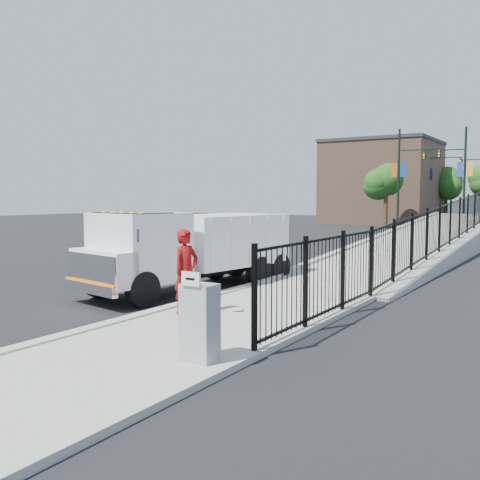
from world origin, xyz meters
The scene contains 16 objects.
ground centered at (0.00, 0.00, 0.00)m, with size 120.00×120.00×0.00m, color black.
sidewalk centered at (1.93, -2.00, 0.06)m, with size 3.55×12.00×0.12m, color #9E998E.
curb centered at (0.00, -2.00, 0.08)m, with size 0.30×12.00×0.16m, color #ADAAA3.
ramp centered at (2.12, 16.00, 0.00)m, with size 3.95×24.00×1.70m, color #9E998E.
iron_fence centered at (3.55, 12.00, 0.90)m, with size 0.10×28.00×1.80m, color black.
truck centered at (-1.46, 2.54, 1.33)m, with size 3.31×7.17×2.36m.
worker centered at (0.72, -0.30, 1.07)m, with size 0.70×0.46×1.91m, color maroon.
utility_cabinet centered at (3.10, -2.95, 0.75)m, with size 0.55×0.40×1.25m, color gray.
arrow_sign centered at (3.10, -3.17, 1.48)m, with size 0.35×0.04×0.22m, color white.
debris centered at (1.58, 0.52, 0.16)m, with size 0.30×0.30×0.07m, color silver.
light_pole_0 centered at (-3.80, 32.74, 4.36)m, with size 3.77×0.22×8.00m.
light_pole_1 centered at (0.24, 34.05, 4.36)m, with size 3.78×0.22×8.00m.
light_pole_2 centered at (-4.07, 42.66, 4.36)m, with size 3.77×0.22×8.00m.
tree_0 centered at (-5.84, 35.19, 3.96)m, with size 2.80×2.80×5.40m.
tree_2 centered at (-3.66, 48.25, 3.97)m, with size 3.14×3.14×5.57m.
building centered at (-9.00, 44.00, 4.00)m, with size 10.00×10.00×8.00m, color #8C664C.
Camera 1 is at (8.18, -9.70, 2.77)m, focal length 40.00 mm.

